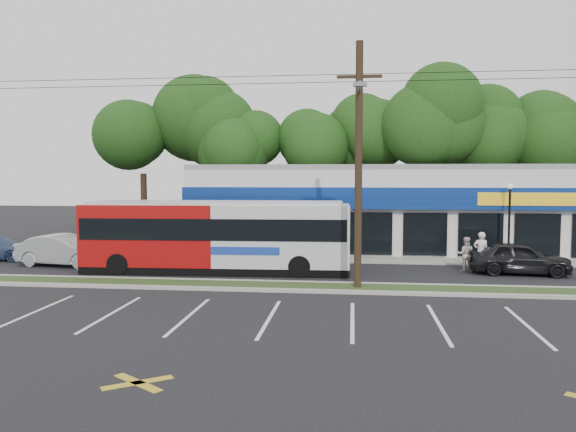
% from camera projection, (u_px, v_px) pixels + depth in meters
% --- Properties ---
extents(ground, '(120.00, 120.00, 0.00)m').
position_uv_depth(ground, '(282.00, 293.00, 22.30)').
color(ground, black).
rests_on(ground, ground).
extents(grass_strip, '(40.00, 1.60, 0.12)m').
position_uv_depth(grass_strip, '(285.00, 287.00, 23.29)').
color(grass_strip, '#213C18').
rests_on(grass_strip, ground).
extents(curb_south, '(40.00, 0.25, 0.14)m').
position_uv_depth(curb_south, '(282.00, 290.00, 22.45)').
color(curb_south, '#9E9E93').
rests_on(curb_south, ground).
extents(curb_north, '(40.00, 0.25, 0.14)m').
position_uv_depth(curb_north, '(287.00, 282.00, 24.13)').
color(curb_north, '#9E9E93').
rests_on(curb_north, ground).
extents(sidewalk, '(32.00, 2.20, 0.10)m').
position_uv_depth(sidewalk, '(393.00, 260.00, 30.64)').
color(sidewalk, '#9E9E93').
rests_on(sidewalk, ground).
extents(strip_mall, '(25.00, 12.55, 5.30)m').
position_uv_depth(strip_mall, '(394.00, 206.00, 37.25)').
color(strip_mall, silver).
rests_on(strip_mall, ground).
extents(utility_pole, '(50.00, 2.77, 10.00)m').
position_uv_depth(utility_pole, '(354.00, 157.00, 22.50)').
color(utility_pole, black).
rests_on(utility_pole, ground).
extents(lamp_post, '(0.30, 0.30, 4.25)m').
position_uv_depth(lamp_post, '(509.00, 213.00, 29.57)').
color(lamp_post, black).
rests_on(lamp_post, ground).
extents(tree_line, '(46.76, 6.76, 11.83)m').
position_uv_depth(tree_line, '(368.00, 131.00, 47.00)').
color(tree_line, black).
rests_on(tree_line, ground).
extents(metrobus, '(12.87, 3.20, 3.43)m').
position_uv_depth(metrobus, '(217.00, 235.00, 27.06)').
color(metrobus, '#980B0C').
rests_on(metrobus, ground).
extents(car_dark, '(4.74, 2.26, 1.56)m').
position_uv_depth(car_dark, '(519.00, 258.00, 26.48)').
color(car_dark, black).
rests_on(car_dark, ground).
extents(car_silver, '(5.12, 2.43, 1.62)m').
position_uv_depth(car_silver, '(64.00, 250.00, 28.91)').
color(car_silver, '#9B9FA2').
rests_on(car_silver, ground).
extents(pedestrian_a, '(0.72, 0.49, 1.93)m').
position_uv_depth(pedestrian_a, '(481.00, 252.00, 27.29)').
color(pedestrian_a, silver).
rests_on(pedestrian_a, ground).
extents(pedestrian_b, '(0.91, 0.75, 1.69)m').
position_uv_depth(pedestrian_b, '(466.00, 254.00, 27.24)').
color(pedestrian_b, beige).
rests_on(pedestrian_b, ground).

